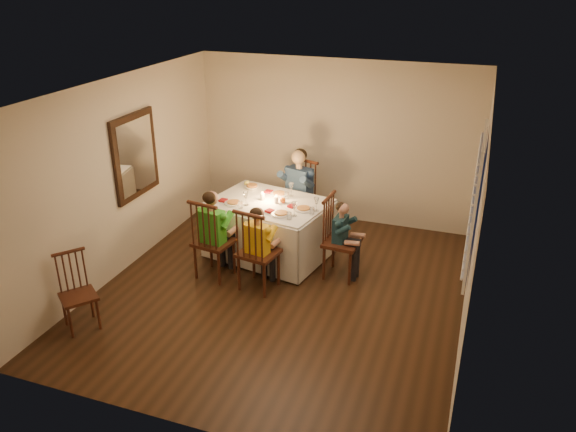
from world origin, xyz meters
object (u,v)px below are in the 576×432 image
(chair_end, at_px, (341,275))
(chair_adult, at_px, (298,231))
(child_yellow, at_px, (259,287))
(child_green, at_px, (216,275))
(child_teal, at_px, (341,275))
(chair_near_left, at_px, (216,275))
(dining_table, at_px, (269,217))
(serving_bowl, at_px, (252,187))
(chair_extra, at_px, (84,327))
(chair_near_right, at_px, (259,287))
(adult, at_px, (298,231))

(chair_end, bearing_deg, chair_adult, 45.14)
(child_yellow, bearing_deg, child_green, 2.35)
(chair_end, relative_size, child_green, 0.92)
(child_teal, bearing_deg, chair_near_left, 113.38)
(dining_table, relative_size, chair_adult, 1.57)
(child_green, bearing_deg, chair_end, -151.82)
(child_green, xyz_separation_m, serving_bowl, (0.06, 1.18, 0.86))
(chair_extra, bearing_deg, chair_adult, 12.97)
(chair_near_left, bearing_deg, child_teal, -151.82)
(chair_near_right, distance_m, serving_bowl, 1.65)
(child_green, distance_m, child_yellow, 0.68)
(chair_adult, relative_size, child_green, 0.92)
(dining_table, xyz_separation_m, serving_bowl, (-0.41, 0.37, 0.27))
(child_green, bearing_deg, chair_adult, -101.16)
(chair_extra, relative_size, child_teal, 0.87)
(chair_adult, xyz_separation_m, chair_near_right, (0.06, -1.78, 0.00))
(dining_table, height_order, child_green, dining_table)
(chair_end, relative_size, chair_extra, 1.23)
(chair_near_left, height_order, child_green, child_green)
(chair_near_right, xyz_separation_m, adult, (-0.06, 1.78, 0.00))
(adult, bearing_deg, chair_end, -32.91)
(chair_end, xyz_separation_m, serving_bowl, (-1.54, 0.61, 0.86))
(chair_adult, bearing_deg, chair_extra, -99.27)
(dining_table, distance_m, chair_adult, 1.08)
(chair_near_left, height_order, child_yellow, same)
(dining_table, height_order, chair_extra, dining_table)
(chair_near_left, height_order, chair_end, same)
(child_teal, height_order, serving_bowl, serving_bowl)
(child_yellow, bearing_deg, chair_near_right, -0.00)
(dining_table, xyz_separation_m, child_teal, (1.13, -0.24, -0.60))
(child_yellow, relative_size, child_teal, 1.07)
(chair_near_right, relative_size, child_teal, 1.07)
(child_yellow, relative_size, serving_bowl, 5.68)
(chair_near_left, bearing_deg, child_green, -171.42)
(chair_end, bearing_deg, child_yellow, 128.98)
(chair_near_right, distance_m, chair_extra, 2.20)
(dining_table, distance_m, child_teal, 1.30)
(child_green, bearing_deg, chair_near_right, -178.60)
(child_yellow, height_order, serving_bowl, serving_bowl)
(chair_adult, bearing_deg, child_teal, -32.91)
(chair_near_left, distance_m, chair_extra, 1.84)
(chair_adult, xyz_separation_m, child_yellow, (0.06, -1.78, 0.00))
(serving_bowl, bearing_deg, child_teal, -21.53)
(child_teal, bearing_deg, dining_table, 81.85)
(dining_table, height_order, chair_near_left, dining_table)
(child_yellow, xyz_separation_m, child_teal, (0.93, 0.66, 0.00))
(chair_adult, height_order, child_yellow, same)
(chair_near_right, bearing_deg, child_green, 2.35)
(chair_extra, bearing_deg, adult, 12.97)
(chair_extra, height_order, child_yellow, child_yellow)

